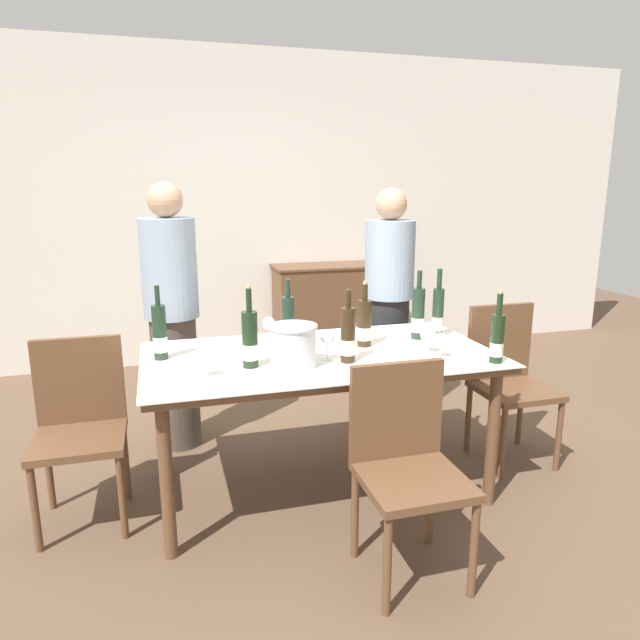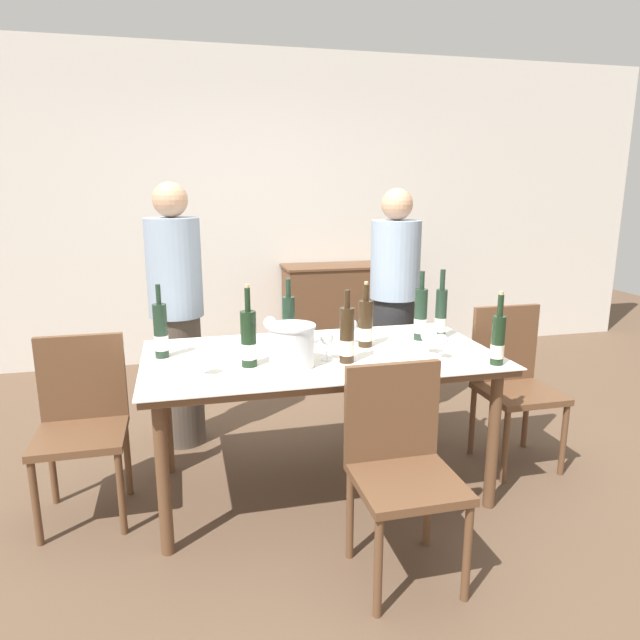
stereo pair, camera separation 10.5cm
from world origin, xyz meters
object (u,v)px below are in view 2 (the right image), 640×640
at_px(chair_left_end, 82,415).
at_px(wine_bottle_4, 249,340).
at_px(wine_glass_5, 441,342).
at_px(wine_bottle_5, 289,325).
at_px(wine_bottle_7, 347,337).
at_px(wine_bottle_3, 421,316).
at_px(wine_glass_0, 351,327).
at_px(wine_bottle_6, 498,340).
at_px(wine_glass_3, 202,356).
at_px(ice_bucket, 292,344).
at_px(wine_glass_2, 327,339).
at_px(wine_glass_4, 270,324).
at_px(person_host, 177,317).
at_px(sideboard_cabinet, 345,312).
at_px(person_guest_left, 394,309).
at_px(chair_near_front, 400,457).
at_px(dining_table, 320,367).
at_px(wine_glass_1, 429,336).
at_px(wine_bottle_0, 441,314).
at_px(chair_right_end, 512,375).
at_px(wine_bottle_1, 365,325).
at_px(wine_bottle_2, 161,332).

bearing_deg(chair_left_end, wine_bottle_4, -14.02).
xyz_separation_m(wine_glass_5, chair_left_end, (-1.76, 0.32, -0.34)).
relative_size(wine_bottle_5, wine_bottle_7, 1.06).
bearing_deg(wine_bottle_3, wine_glass_0, -179.90).
height_order(wine_bottle_6, wine_glass_3, wine_bottle_6).
height_order(ice_bucket, wine_glass_0, ice_bucket).
xyz_separation_m(wine_bottle_3, wine_glass_2, (-0.61, -0.25, -0.03)).
distance_m(wine_glass_4, person_host, 0.73).
bearing_deg(wine_glass_2, wine_glass_4, 121.05).
bearing_deg(sideboard_cabinet, wine_bottle_5, -113.46).
distance_m(wine_bottle_4, wine_glass_5, 0.95).
height_order(sideboard_cabinet, ice_bucket, ice_bucket).
distance_m(wine_bottle_3, person_guest_left, 0.67).
relative_size(wine_bottle_7, chair_near_front, 0.41).
distance_m(chair_near_front, chair_left_end, 1.58).
relative_size(wine_glass_3, chair_left_end, 0.15).
xyz_separation_m(dining_table, ice_bucket, (-0.18, -0.17, 0.18)).
height_order(ice_bucket, wine_glass_1, ice_bucket).
height_order(dining_table, wine_glass_2, wine_glass_2).
distance_m(wine_bottle_5, wine_glass_1, 0.73).
bearing_deg(wine_bottle_3, chair_near_front, -117.66).
height_order(wine_bottle_0, wine_bottle_6, wine_bottle_0).
bearing_deg(wine_glass_3, wine_bottle_6, -6.92).
distance_m(dining_table, wine_bottle_3, 0.67).
xyz_separation_m(wine_bottle_0, chair_right_end, (0.45, -0.05, -0.38)).
xyz_separation_m(wine_bottle_4, wine_glass_3, (-0.23, -0.09, -0.04)).
bearing_deg(wine_bottle_5, wine_bottle_4, -137.59).
xyz_separation_m(chair_right_end, person_host, (-1.91, 0.70, 0.30)).
distance_m(wine_glass_2, chair_near_front, 0.72).
height_order(wine_bottle_1, wine_glass_2, wine_bottle_1).
xyz_separation_m(wine_bottle_5, wine_glass_2, (0.15, -0.21, -0.03)).
xyz_separation_m(ice_bucket, wine_bottle_6, (0.98, -0.21, 0.01)).
height_order(wine_glass_1, wine_glass_3, wine_glass_1).
bearing_deg(chair_right_end, wine_bottle_3, 174.86).
height_order(ice_bucket, wine_glass_5, ice_bucket).
xyz_separation_m(ice_bucket, chair_right_end, (1.37, 0.25, -0.35)).
height_order(wine_bottle_2, wine_glass_2, wine_bottle_2).
distance_m(wine_bottle_2, chair_left_end, 0.56).
bearing_deg(wine_bottle_0, wine_glass_0, -179.64).
xyz_separation_m(wine_glass_1, person_guest_left, (0.17, 0.93, -0.06)).
relative_size(ice_bucket, wine_bottle_2, 0.62).
bearing_deg(wine_glass_3, wine_bottle_1, 18.02).
distance_m(wine_bottle_0, chair_left_end, 1.98).
bearing_deg(person_guest_left, wine_glass_3, -142.82).
relative_size(wine_bottle_4, person_host, 0.24).
height_order(wine_bottle_0, wine_glass_0, wine_bottle_0).
height_order(wine_bottle_0, chair_left_end, wine_bottle_0).
bearing_deg(wine_glass_1, wine_glass_3, -176.64).
height_order(wine_bottle_3, chair_right_end, wine_bottle_3).
distance_m(wine_bottle_1, wine_glass_3, 0.92).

